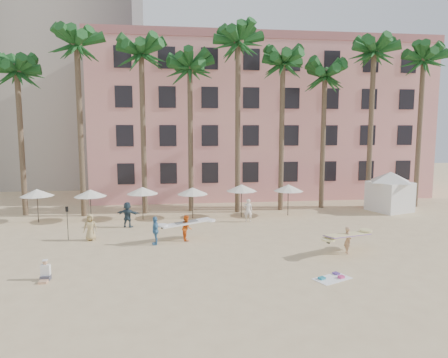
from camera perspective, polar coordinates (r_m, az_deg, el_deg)
ground at (r=20.87m, az=-0.07°, el=-13.06°), size 120.00×120.00×0.00m
pink_hotel at (r=46.41m, az=4.66°, el=8.08°), size 35.00×14.00×16.00m
palm_row at (r=35.05m, az=-2.32°, el=16.58°), size 44.40×5.40×16.30m
umbrella_row at (r=32.32m, az=-8.07°, el=-1.62°), size 22.50×2.70×2.73m
cabana at (r=38.11m, az=22.64°, el=-1.18°), size 5.72×5.72×3.50m
beach_towel at (r=20.66m, az=15.24°, el=-13.45°), size 2.05×1.66×0.14m
carrier_yellow at (r=24.50m, az=17.27°, el=-8.03°), size 3.39×2.34×1.59m
carrier_white at (r=26.24m, az=-5.38°, el=-6.80°), size 3.36×1.69×1.66m
beachgoers at (r=28.73m, az=-11.50°, el=-5.66°), size 11.93×6.18×1.90m
paddle at (r=28.04m, az=-21.48°, el=-5.30°), size 0.18×0.04×2.23m
seated_man at (r=21.42m, az=-24.18°, el=-12.21°), size 0.43×0.76×0.98m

